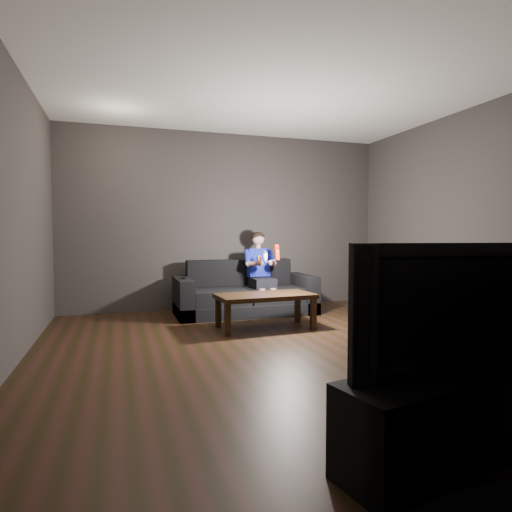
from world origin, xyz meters
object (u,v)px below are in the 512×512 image
object	(u,v)px
sofa	(245,296)
coffee_table	(265,299)
media_console	(448,417)
child	(261,266)

from	to	relation	value
sofa	coffee_table	xyz separation A→B (m)	(-0.04, -1.02, 0.12)
media_console	sofa	bearing A→B (deg)	76.48
sofa	child	size ratio (longest dim) A/B	1.75
sofa	child	distance (m)	0.49
coffee_table	media_console	distance (m)	3.16
coffee_table	media_console	size ratio (longest dim) A/B	0.94
child	coffee_table	distance (m)	1.05
coffee_table	child	bearing A→B (deg)	74.71
child	coffee_table	bearing A→B (deg)	-105.29
child	coffee_table	world-z (taller)	child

